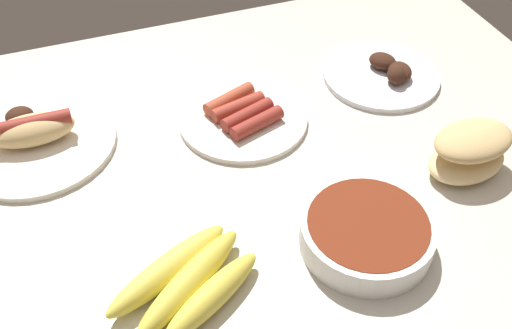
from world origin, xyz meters
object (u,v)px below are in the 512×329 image
at_px(bread_stack, 470,151).
at_px(plate_hotdog_assembled, 34,137).
at_px(plate_sausages, 243,116).
at_px(bowl_chili, 367,232).
at_px(banana_bunch, 187,281).
at_px(plate_grilled_meat, 384,74).

height_order(bread_stack, plate_hotdog_assembled, bread_stack).
bearing_deg(plate_sausages, bowl_chili, -76.89).
distance_m(plate_sausages, banana_bunch, 0.33).
relative_size(banana_bunch, plate_hotdog_assembled, 0.86).
relative_size(bread_stack, plate_grilled_meat, 0.68).
relative_size(bread_stack, plate_sausages, 0.66).
distance_m(bread_stack, plate_grilled_meat, 0.25).
bearing_deg(plate_sausages, banana_bunch, -121.10).
distance_m(banana_bunch, plate_hotdog_assembled, 0.37).
relative_size(banana_bunch, plate_grilled_meat, 1.03).
xyz_separation_m(plate_sausages, plate_grilled_meat, (0.27, 0.03, -0.00)).
xyz_separation_m(plate_sausages, bowl_chili, (0.07, -0.29, 0.01)).
xyz_separation_m(bowl_chili, banana_bunch, (-0.24, 0.01, -0.00)).
distance_m(bowl_chili, plate_grilled_meat, 0.38).
relative_size(bowl_chili, plate_grilled_meat, 0.86).
height_order(banana_bunch, plate_grilled_meat, plate_grilled_meat).
relative_size(bread_stack, banana_bunch, 0.66).
xyz_separation_m(bread_stack, banana_bunch, (-0.45, -0.06, -0.02)).
bearing_deg(bread_stack, plate_grilled_meat, 90.52).
height_order(bowl_chili, banana_bunch, bowl_chili).
bearing_deg(plate_sausages, plate_hotdog_assembled, 169.93).
bearing_deg(plate_grilled_meat, plate_sausages, -174.69).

